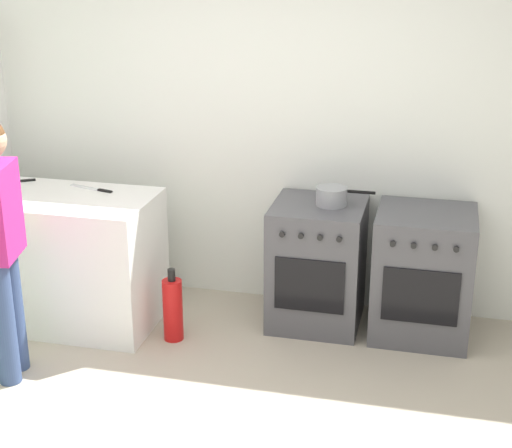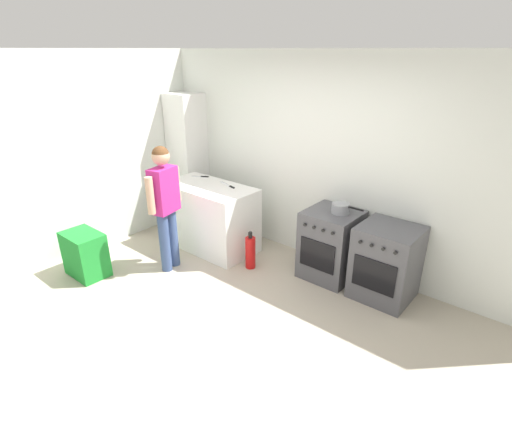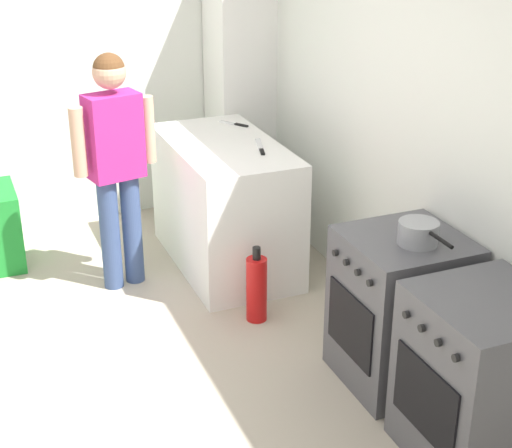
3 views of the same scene
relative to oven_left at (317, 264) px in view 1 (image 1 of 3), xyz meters
The scene contains 9 objects.
ground_plane 1.67m from the oven_left, 102.51° to the right, with size 8.00×8.00×0.00m, color #ADA38E.
back_wall 1.01m from the oven_left, 133.25° to the left, with size 6.00×0.10×2.60m, color silver.
counter_unit 1.74m from the oven_left, 167.47° to the right, with size 1.30×0.70×0.90m, color white.
oven_left is the anchor object (origin of this frame).
oven_right 0.70m from the oven_left, ahead, with size 0.63×0.62×0.85m.
pot 0.49m from the oven_left, ahead, with size 0.39×0.21×0.12m.
knife_utility 2.15m from the oven_left, behind, with size 0.23×0.16×0.01m.
knife_bread 1.60m from the oven_left, behind, with size 0.34×0.13×0.01m.
fire_extinguisher 1.01m from the oven_left, 151.22° to the right, with size 0.13×0.13×0.50m.
Camera 1 is at (1.10, -3.26, 2.50)m, focal length 55.00 mm.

